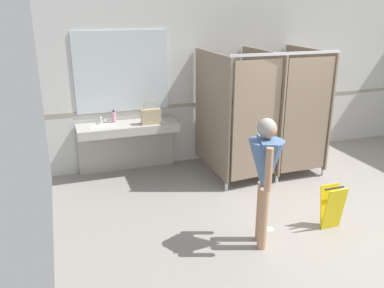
% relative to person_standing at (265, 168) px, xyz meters
% --- Properties ---
extents(ground_plane, '(7.68, 6.19, 0.10)m').
position_rel_person_standing_xyz_m(ground_plane, '(1.46, 0.14, -1.04)').
color(ground_plane, gray).
extents(wall_back, '(7.68, 0.12, 2.85)m').
position_rel_person_standing_xyz_m(wall_back, '(1.46, 3.00, 0.44)').
color(wall_back, silver).
rests_on(wall_back, ground_plane).
extents(wall_back_tile_band, '(7.68, 0.01, 0.06)m').
position_rel_person_standing_xyz_m(wall_back_tile_band, '(1.46, 2.93, 0.06)').
color(wall_back_tile_band, '#9E937F').
rests_on(wall_back_tile_band, wall_back).
extents(vanity_counter, '(1.65, 0.55, 1.00)m').
position_rel_person_standing_xyz_m(vanity_counter, '(-1.09, 2.73, -0.34)').
color(vanity_counter, '#B2ADA3').
rests_on(vanity_counter, ground_plane).
extents(mirror_panel, '(1.55, 0.02, 1.32)m').
position_rel_person_standing_xyz_m(mirror_panel, '(-1.09, 2.92, 0.71)').
color(mirror_panel, silver).
rests_on(mirror_panel, wall_back).
extents(bathroom_stalls, '(1.84, 1.50, 2.09)m').
position_rel_person_standing_xyz_m(bathroom_stalls, '(1.09, 1.99, 0.10)').
color(bathroom_stalls, '#84705B').
rests_on(bathroom_stalls, ground_plane).
extents(person_standing, '(0.51, 0.53, 1.57)m').
position_rel_person_standing_xyz_m(person_standing, '(0.00, 0.00, 0.00)').
color(person_standing, tan).
rests_on(person_standing, ground_plane).
extents(handbag, '(0.32, 0.12, 0.41)m').
position_rel_person_standing_xyz_m(handbag, '(-0.73, 2.51, 0.04)').
color(handbag, tan).
rests_on(handbag, vanity_counter).
extents(soap_dispenser, '(0.07, 0.07, 0.21)m').
position_rel_person_standing_xyz_m(soap_dispenser, '(-1.29, 2.81, -0.01)').
color(soap_dispenser, '#D899B2').
rests_on(soap_dispenser, vanity_counter).
extents(wet_floor_sign, '(0.28, 0.19, 0.58)m').
position_rel_person_standing_xyz_m(wet_floor_sign, '(1.03, 0.04, -0.69)').
color(wet_floor_sign, yellow).
rests_on(wet_floor_sign, ground_plane).
extents(floor_drain_cover, '(0.14, 0.14, 0.01)m').
position_rel_person_standing_xyz_m(floor_drain_cover, '(0.26, 0.25, -0.98)').
color(floor_drain_cover, '#B7BABF').
rests_on(floor_drain_cover, ground_plane).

